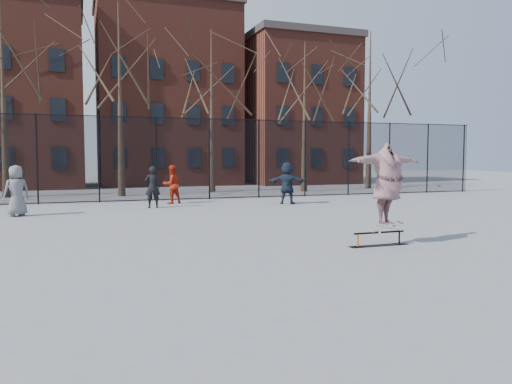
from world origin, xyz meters
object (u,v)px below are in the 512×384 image
object	(u,v)px
bystander_black	(153,187)
bystander_navy	(287,183)
bystander_grey	(16,191)
bystander_red	(172,184)
skater	(388,187)
skate_rail	(379,240)
skateboard	(387,229)

from	to	relation	value
bystander_black	bystander_navy	bearing A→B (deg)	179.85
bystander_grey	bystander_navy	distance (m)	10.88
bystander_red	bystander_navy	bearing A→B (deg)	139.01
bystander_grey	bystander_black	world-z (taller)	bystander_grey
bystander_red	skater	bearing A→B (deg)	84.65
skater	bystander_red	size ratio (longest dim) A/B	1.38
skate_rail	skateboard	xyz separation A→B (m)	(0.21, 0.00, 0.25)
bystander_black	bystander_red	size ratio (longest dim) A/B	1.00
bystander_navy	skate_rail	bearing A→B (deg)	110.53
skate_rail	skateboard	world-z (taller)	skateboard
bystander_grey	bystander_red	world-z (taller)	bystander_grey
bystander_black	bystander_navy	world-z (taller)	bystander_navy
skateboard	bystander_navy	size ratio (longest dim) A/B	0.41
bystander_navy	bystander_black	bearing A→B (deg)	28.17
bystander_black	skate_rail	bearing A→B (deg)	113.29
skateboard	bystander_black	world-z (taller)	bystander_black
skateboard	bystander_black	distance (m)	11.40
skater	bystander_red	bearing A→B (deg)	88.10
bystander_grey	bystander_navy	xyz separation A→B (m)	(10.84, 0.97, 0.03)
skater	skateboard	bearing A→B (deg)	0.00
bystander_black	bystander_red	bearing A→B (deg)	-120.87
skater	bystander_black	distance (m)	11.41
skateboard	bystander_red	world-z (taller)	bystander_red
bystander_red	bystander_navy	xyz separation A→B (m)	(4.82, -1.92, 0.08)
bystander_black	bystander_red	xyz separation A→B (m)	(1.06, 1.57, 0.00)
skate_rail	bystander_black	world-z (taller)	bystander_black
skater	bystander_navy	distance (m)	10.45
skater	bystander_navy	size ratio (longest dim) A/B	1.27
bystander_grey	bystander_black	size ratio (longest dim) A/B	1.06
skateboard	bystander_red	xyz separation A→B (m)	(-3.02, 12.20, 0.48)
bystander_navy	bystander_red	bearing A→B (deg)	9.86
bystander_grey	bystander_red	distance (m)	6.68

